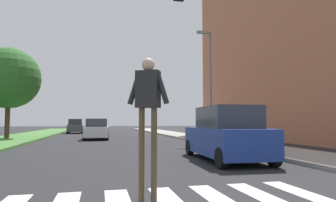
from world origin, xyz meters
TOP-DOWN VIEW (x-y plane):
  - ground_plane at (0.00, 30.00)m, footprint 140.00×140.00m
  - median_strip at (-6.82, 28.00)m, footprint 4.23×64.00m
  - tree_far at (-7.29, 27.89)m, footprint 4.74×4.74m
  - sidewalk_right at (7.52, 28.00)m, footprint 3.00×64.00m
  - street_lamp_right at (6.92, 21.70)m, footprint 1.02×0.24m
  - pedestrian_performer at (0.44, 7.81)m, footprint 0.69×0.45m
  - suv_crossing at (4.20, 13.06)m, footprint 2.15×4.68m
  - sedan_midblock at (-0.55, 27.44)m, footprint 1.99×4.49m
  - sedan_distant at (-3.21, 40.55)m, footprint 1.97×4.42m

SIDE VIEW (x-z plane):
  - ground_plane at x=0.00m, z-range 0.00..0.00m
  - median_strip at x=-6.82m, z-range 0.00..0.15m
  - sidewalk_right at x=7.52m, z-range 0.00..0.15m
  - sedan_midblock at x=-0.55m, z-range -0.06..1.60m
  - sedan_distant at x=-3.21m, z-range -0.07..1.67m
  - suv_crossing at x=4.20m, z-range -0.05..1.92m
  - pedestrian_performer at x=0.44m, z-range 0.42..2.91m
  - street_lamp_right at x=6.92m, z-range 0.84..8.34m
  - tree_far at x=-7.29m, z-range 1.28..8.32m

